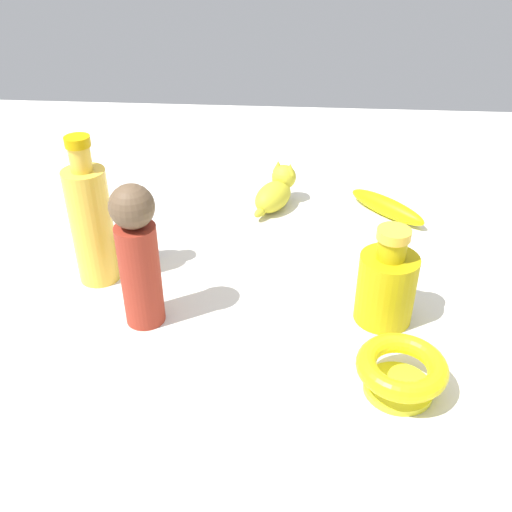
{
  "coord_description": "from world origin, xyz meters",
  "views": [
    {
      "loc": [
        0.06,
        -0.85,
        0.61
      ],
      "look_at": [
        0.0,
        0.0,
        0.06
      ],
      "focal_mm": 40.8,
      "sensor_mm": 36.0,
      "label": 1
    }
  ],
  "objects_px": {
    "person_figure_adult": "(138,255)",
    "bowl": "(401,370)",
    "nail_polish_jar": "(145,249)",
    "bottle_short": "(386,284)",
    "bottle_tall": "(91,222)",
    "banana": "(387,207)",
    "cat_figurine": "(276,191)"
  },
  "relations": [
    {
      "from": "cat_figurine",
      "to": "bottle_tall",
      "type": "height_order",
      "value": "bottle_tall"
    },
    {
      "from": "bottle_short",
      "to": "cat_figurine",
      "type": "xyz_separation_m",
      "value": [
        -0.2,
        0.38,
        -0.03
      ]
    },
    {
      "from": "bottle_short",
      "to": "bottle_tall",
      "type": "distance_m",
      "value": 0.51
    },
    {
      "from": "bowl",
      "to": "person_figure_adult",
      "type": "bearing_deg",
      "value": 161.5
    },
    {
      "from": "nail_polish_jar",
      "to": "bowl",
      "type": "bearing_deg",
      "value": -35.86
    },
    {
      "from": "cat_figurine",
      "to": "nail_polish_jar",
      "type": "height_order",
      "value": "cat_figurine"
    },
    {
      "from": "banana",
      "to": "nail_polish_jar",
      "type": "height_order",
      "value": "nail_polish_jar"
    },
    {
      "from": "bowl",
      "to": "nail_polish_jar",
      "type": "xyz_separation_m",
      "value": [
        -0.44,
        0.32,
        -0.02
      ]
    },
    {
      "from": "bottle_tall",
      "to": "person_figure_adult",
      "type": "bearing_deg",
      "value": -45.66
    },
    {
      "from": "nail_polish_jar",
      "to": "bottle_tall",
      "type": "relative_size",
      "value": 0.15
    },
    {
      "from": "bottle_short",
      "to": "banana",
      "type": "bearing_deg",
      "value": 82.57
    },
    {
      "from": "bowl",
      "to": "nail_polish_jar",
      "type": "bearing_deg",
      "value": 144.14
    },
    {
      "from": "bottle_short",
      "to": "bottle_tall",
      "type": "relative_size",
      "value": 0.62
    },
    {
      "from": "bottle_short",
      "to": "person_figure_adult",
      "type": "distance_m",
      "value": 0.4
    },
    {
      "from": "person_figure_adult",
      "to": "bottle_tall",
      "type": "relative_size",
      "value": 0.9
    },
    {
      "from": "nail_polish_jar",
      "to": "bottle_tall",
      "type": "distance_m",
      "value": 0.14
    },
    {
      "from": "banana",
      "to": "bottle_tall",
      "type": "relative_size",
      "value": 0.72
    },
    {
      "from": "bowl",
      "to": "bottle_tall",
      "type": "xyz_separation_m",
      "value": [
        -0.51,
        0.25,
        0.08
      ]
    },
    {
      "from": "person_figure_adult",
      "to": "banana",
      "type": "height_order",
      "value": "person_figure_adult"
    },
    {
      "from": "bowl",
      "to": "banana",
      "type": "bearing_deg",
      "value": 85.44
    },
    {
      "from": "bottle_short",
      "to": "bowl",
      "type": "relative_size",
      "value": 1.33
    },
    {
      "from": "bottle_short",
      "to": "cat_figurine",
      "type": "height_order",
      "value": "bottle_short"
    },
    {
      "from": "banana",
      "to": "cat_figurine",
      "type": "height_order",
      "value": "cat_figurine"
    },
    {
      "from": "banana",
      "to": "bowl",
      "type": "relative_size",
      "value": 1.53
    },
    {
      "from": "cat_figurine",
      "to": "nail_polish_jar",
      "type": "relative_size",
      "value": 3.45
    },
    {
      "from": "banana",
      "to": "cat_figurine",
      "type": "distance_m",
      "value": 0.24
    },
    {
      "from": "person_figure_adult",
      "to": "bowl",
      "type": "xyz_separation_m",
      "value": [
        0.4,
        -0.13,
        -0.09
      ]
    },
    {
      "from": "bottle_short",
      "to": "bowl",
      "type": "height_order",
      "value": "bottle_short"
    },
    {
      "from": "person_figure_adult",
      "to": "nail_polish_jar",
      "type": "xyz_separation_m",
      "value": [
        -0.04,
        0.19,
        -0.11
      ]
    },
    {
      "from": "bowl",
      "to": "nail_polish_jar",
      "type": "height_order",
      "value": "bowl"
    },
    {
      "from": "bowl",
      "to": "bottle_short",
      "type": "bearing_deg",
      "value": 91.73
    },
    {
      "from": "bowl",
      "to": "cat_figurine",
      "type": "bearing_deg",
      "value": 110.11
    }
  ]
}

